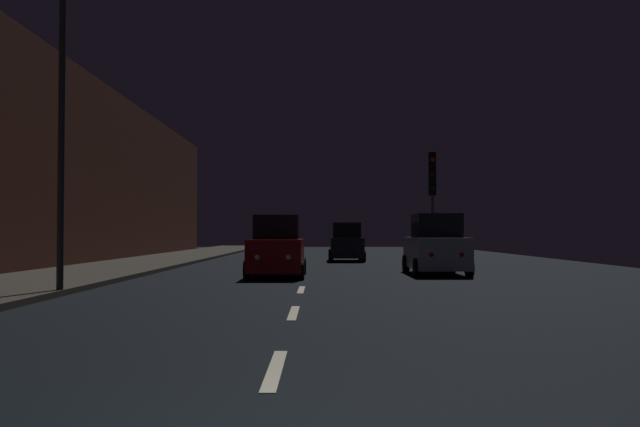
{
  "coord_description": "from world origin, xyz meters",
  "views": [
    {
      "loc": [
        0.49,
        -4.37,
        1.49
      ],
      "look_at": [
        0.5,
        14.87,
        2.04
      ],
      "focal_mm": 37.82,
      "sensor_mm": 36.0,
      "label": 1
    }
  ],
  "objects_px": {
    "car_approaching_headlights": "(276,249)",
    "car_distant_taillights": "(346,244)",
    "car_parked_right_far": "(435,247)",
    "traffic_light_far_right": "(432,183)",
    "streetlamp_overhead": "(79,73)"
  },
  "relations": [
    {
      "from": "car_approaching_headlights",
      "to": "car_distant_taillights",
      "type": "xyz_separation_m",
      "value": [
        2.84,
        12.61,
        -0.03
      ]
    },
    {
      "from": "car_distant_taillights",
      "to": "car_parked_right_far",
      "type": "bearing_deg",
      "value": -166.25
    },
    {
      "from": "traffic_light_far_right",
      "to": "car_distant_taillights",
      "type": "relative_size",
      "value": 1.26
    },
    {
      "from": "traffic_light_far_right",
      "to": "car_parked_right_far",
      "type": "bearing_deg",
      "value": -4.97
    },
    {
      "from": "traffic_light_far_right",
      "to": "car_approaching_headlights",
      "type": "relative_size",
      "value": 1.22
    },
    {
      "from": "car_approaching_headlights",
      "to": "car_distant_taillights",
      "type": "height_order",
      "value": "car_approaching_headlights"
    },
    {
      "from": "car_distant_taillights",
      "to": "traffic_light_far_right",
      "type": "bearing_deg",
      "value": -148.61
    },
    {
      "from": "traffic_light_far_right",
      "to": "car_parked_right_far",
      "type": "relative_size",
      "value": 1.17
    },
    {
      "from": "car_parked_right_far",
      "to": "traffic_light_far_right",
      "type": "bearing_deg",
      "value": -8.36
    },
    {
      "from": "streetlamp_overhead",
      "to": "car_distant_taillights",
      "type": "relative_size",
      "value": 2.03
    },
    {
      "from": "car_parked_right_far",
      "to": "car_approaching_headlights",
      "type": "bearing_deg",
      "value": 103.66
    },
    {
      "from": "streetlamp_overhead",
      "to": "car_approaching_headlights",
      "type": "relative_size",
      "value": 1.97
    },
    {
      "from": "car_parked_right_far",
      "to": "car_distant_taillights",
      "type": "relative_size",
      "value": 1.07
    },
    {
      "from": "traffic_light_far_right",
      "to": "car_distant_taillights",
      "type": "distance_m",
      "value": 7.35
    },
    {
      "from": "streetlamp_overhead",
      "to": "car_approaching_headlights",
      "type": "xyz_separation_m",
      "value": [
        4.24,
        6.86,
        -4.34
      ]
    }
  ]
}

